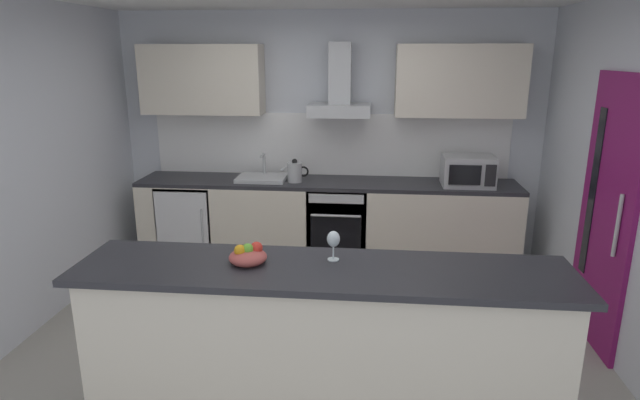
{
  "coord_description": "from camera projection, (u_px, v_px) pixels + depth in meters",
  "views": [
    {
      "loc": [
        0.46,
        -3.61,
        2.18
      ],
      "look_at": [
        0.06,
        0.39,
        1.05
      ],
      "focal_mm": 29.62,
      "sensor_mm": 36.0,
      "label": 1
    }
  ],
  "objects": [
    {
      "name": "wall_back",
      "position": [
        330.0,
        137.0,
        5.69
      ],
      "size": [
        5.44,
        0.12,
        2.6
      ],
      "primitive_type": "cube",
      "color": "silver",
      "rests_on": "ground"
    },
    {
      "name": "sink",
      "position": [
        262.0,
        177.0,
        5.48
      ],
      "size": [
        0.5,
        0.4,
        0.26
      ],
      "color": "silver",
      "rests_on": "counter_back"
    },
    {
      "name": "range_hood",
      "position": [
        340.0,
        93.0,
        5.29
      ],
      "size": [
        0.62,
        0.45,
        0.72
      ],
      "color": "#B7BABC"
    },
    {
      "name": "wall_left",
      "position": [
        6.0,
        174.0,
        3.96
      ],
      "size": [
        0.12,
        4.95,
        2.6
      ],
      "primitive_type": "cube",
      "color": "silver",
      "rests_on": "ground"
    },
    {
      "name": "kettle",
      "position": [
        295.0,
        172.0,
        5.38
      ],
      "size": [
        0.29,
        0.15,
        0.24
      ],
      "color": "#B7BABC",
      "rests_on": "counter_back"
    },
    {
      "name": "counter_back",
      "position": [
        326.0,
        223.0,
        5.56
      ],
      "size": [
        3.9,
        0.6,
        0.9
      ],
      "color": "beige",
      "rests_on": "ground"
    },
    {
      "name": "backsplash_tile",
      "position": [
        329.0,
        144.0,
        5.64
      ],
      "size": [
        3.77,
        0.02,
        0.66
      ],
      "primitive_type": "cube",
      "color": "white"
    },
    {
      "name": "refrigerator",
      "position": [
        191.0,
        221.0,
        5.68
      ],
      "size": [
        0.58,
        0.6,
        0.85
      ],
      "color": "white",
      "rests_on": "ground"
    },
    {
      "name": "upper_cabinets",
      "position": [
        328.0,
        80.0,
        5.31
      ],
      "size": [
        3.85,
        0.32,
        0.7
      ],
      "color": "beige"
    },
    {
      "name": "counter_island",
      "position": [
        322.0,
        346.0,
        3.11
      ],
      "size": [
        2.83,
        0.64,
        1.01
      ],
      "color": "beige",
      "rests_on": "ground"
    },
    {
      "name": "fruit_bowl",
      "position": [
        248.0,
        256.0,
        3.03
      ],
      "size": [
        0.22,
        0.22,
        0.13
      ],
      "color": "#B24C47",
      "rests_on": "counter_island"
    },
    {
      "name": "wine_glass",
      "position": [
        333.0,
        240.0,
        3.05
      ],
      "size": [
        0.08,
        0.08,
        0.18
      ],
      "color": "silver",
      "rests_on": "counter_island"
    },
    {
      "name": "oven",
      "position": [
        338.0,
        223.0,
        5.52
      ],
      "size": [
        0.6,
        0.62,
        0.8
      ],
      "color": "slate",
      "rests_on": "ground"
    },
    {
      "name": "microwave",
      "position": [
        468.0,
        171.0,
        5.21
      ],
      "size": [
        0.5,
        0.38,
        0.3
      ],
      "color": "#B7BABC",
      "rests_on": "counter_back"
    },
    {
      "name": "ground",
      "position": [
        307.0,
        345.0,
        4.1
      ],
      "size": [
        5.44,
        4.95,
        0.02
      ],
      "primitive_type": "cube",
      "color": "gray"
    },
    {
      "name": "side_door",
      "position": [
        607.0,
        214.0,
        3.9
      ],
      "size": [
        0.08,
        0.85,
        2.05
      ],
      "color": "#7A1456",
      "rests_on": "ground"
    }
  ]
}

